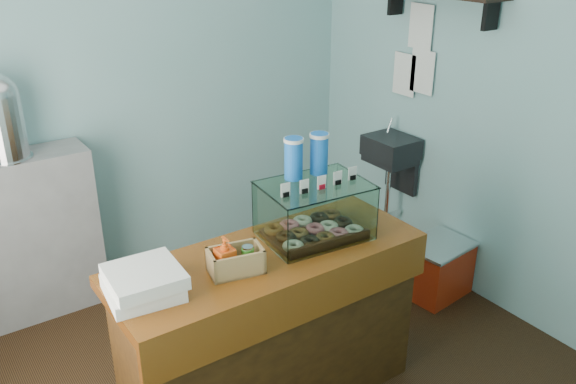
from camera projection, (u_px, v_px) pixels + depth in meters
ground at (248, 370)px, 3.56m from camera, size 3.50×3.50×0.00m
room_shell at (242, 82)px, 2.89m from camera, size 3.54×3.04×2.82m
counter at (270, 327)px, 3.19m from camera, size 1.60×0.60×0.90m
back_shelf at (16, 240)px, 3.87m from camera, size 1.00×0.32×1.10m
display_case at (312, 205)px, 3.14m from camera, size 0.57×0.44×0.51m
condiment_crate at (233, 259)px, 2.82m from camera, size 0.28×0.20×0.19m
pastry_boxes at (143, 282)px, 2.66m from camera, size 0.34×0.35×0.12m
coffee_urn at (0, 115)px, 3.55m from camera, size 0.28×0.28×0.51m
red_cooler at (437, 268)px, 4.23m from camera, size 0.48×0.39×0.39m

